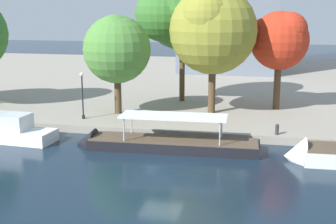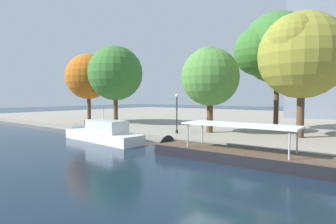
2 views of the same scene
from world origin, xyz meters
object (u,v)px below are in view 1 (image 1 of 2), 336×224
at_px(tour_boat_1, 160,146).
at_px(tree_4, 214,30).
at_px(tree_1, 116,47).
at_px(lamp_post, 82,94).
at_px(tree_2, 180,9).
at_px(mooring_bollard_0, 277,129).
at_px(tree_0, 280,38).

distance_m(tour_boat_1, tree_4, 12.72).
bearing_deg(tree_4, tree_1, -166.87).
height_order(lamp_post, tree_2, tree_2).
xyz_separation_m(mooring_bollard_0, tree_4, (-5.59, 6.24, 7.00)).
relative_size(tree_2, tree_4, 1.17).
height_order(mooring_bollard_0, tree_0, tree_0).
height_order(tree_0, tree_2, tree_2).
xyz_separation_m(lamp_post, tree_0, (16.24, 7.43, 4.40)).
bearing_deg(lamp_post, tree_4, 22.98).
bearing_deg(tour_boat_1, lamp_post, -35.28).
relative_size(mooring_bollard_0, tree_1, 0.09).
bearing_deg(tour_boat_1, tree_2, -87.21).
bearing_deg(tour_boat_1, tree_1, -55.95).
distance_m(mooring_bollard_0, tree_4, 10.92).
bearing_deg(tree_1, tree_4, 13.13).
distance_m(tree_0, tree_1, 14.80).
bearing_deg(lamp_post, tour_boat_1, -33.09).
distance_m(tour_boat_1, tree_1, 11.50).
xyz_separation_m(tree_0, tree_4, (-5.66, -2.95, 0.86)).
relative_size(tour_boat_1, tree_2, 1.03).
relative_size(tree_1, tree_2, 0.67).
xyz_separation_m(tree_1, tree_4, (8.30, 1.94, 1.49)).
bearing_deg(tree_2, mooring_bollard_0, -48.92).
xyz_separation_m(tour_boat_1, tree_4, (2.64, 9.66, 7.85)).
bearing_deg(mooring_bollard_0, tour_boat_1, -157.40).
height_order(tree_0, tree_1, tree_0).
xyz_separation_m(tour_boat_1, lamp_post, (-7.94, 5.18, 2.59)).
bearing_deg(tree_1, tree_2, 56.07).
xyz_separation_m(tree_1, tree_2, (4.42, 6.57, 3.19)).
xyz_separation_m(tree_0, tree_2, (-9.54, 1.68, 2.56)).
height_order(tour_boat_1, lamp_post, lamp_post).
height_order(tree_2, tree_4, tree_2).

